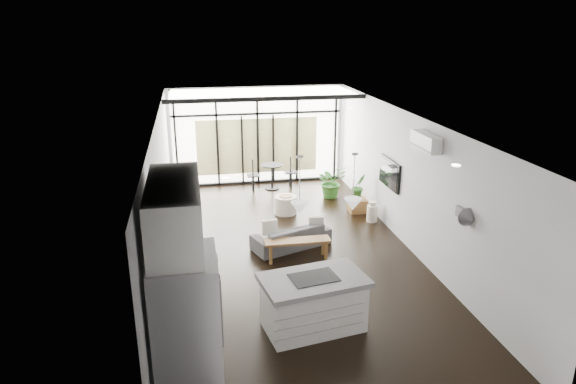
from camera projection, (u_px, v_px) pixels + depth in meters
name	position (u px, v px, depth m)	size (l,w,h in m)	color
floor	(291.00, 254.00, 10.56)	(5.00, 10.00, 0.00)	black
ceiling	(291.00, 119.00, 9.66)	(5.00, 10.00, 0.00)	white
wall_left	(161.00, 198.00, 9.66)	(0.02, 10.00, 2.80)	silver
wall_right	(410.00, 182.00, 10.56)	(0.02, 10.00, 2.80)	silver
wall_back	(257.00, 135.00, 14.76)	(5.00, 0.02, 2.80)	silver
wall_front	(382.00, 336.00, 5.46)	(5.00, 0.02, 2.80)	silver
glazing	(258.00, 136.00, 14.65)	(5.00, 0.20, 2.80)	black
skylight	(261.00, 92.00, 13.39)	(4.70, 1.90, 0.06)	white
neighbour_building	(258.00, 146.00, 14.81)	(3.50, 0.02, 1.60)	beige
island	(313.00, 303.00, 7.92)	(1.59, 0.95, 0.87)	white
cooktop	(314.00, 277.00, 7.78)	(0.71, 0.47, 0.01)	black
fridge	(187.00, 332.00, 6.20)	(0.78, 0.98, 2.02)	gray
appliance_column	(182.00, 289.00, 6.88)	(0.60, 0.63, 2.33)	white
upper_cabinets	(175.00, 216.00, 6.17)	(0.62, 1.75, 0.86)	white
pendant_left	(300.00, 208.00, 7.38)	(0.26, 0.26, 0.18)	white
pendant_right	(353.00, 204.00, 7.52)	(0.26, 0.26, 0.18)	white
sofa	(291.00, 232.00, 10.81)	(1.67, 0.49, 0.65)	#464649
console_bench	(297.00, 249.00, 10.27)	(1.32, 0.33, 0.42)	brown
pouf	(285.00, 205.00, 12.69)	(0.55, 0.55, 0.44)	silver
crate	(358.00, 205.00, 12.83)	(0.44, 0.44, 0.33)	brown
plant_tall	(331.00, 185.00, 13.80)	(0.79, 0.88, 0.69)	#2D6723
plant_crate	(358.00, 193.00, 12.73)	(0.36, 0.66, 0.29)	#2D6723
milk_can	(372.00, 211.00, 12.18)	(0.26, 0.26, 0.50)	#EEE7CE
bistro_set	(272.00, 175.00, 14.46)	(1.66, 0.67, 0.80)	black
tv	(390.00, 173.00, 11.51)	(0.05, 1.10, 0.65)	black
ac_unit	(426.00, 141.00, 9.46)	(0.22, 0.90, 0.30)	white
framed_art	(161.00, 199.00, 9.16)	(0.04, 0.70, 0.90)	black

